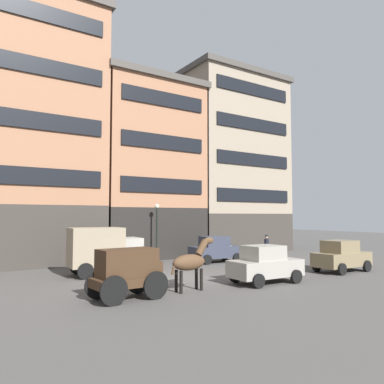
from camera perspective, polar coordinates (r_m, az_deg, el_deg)
ground_plane at (r=20.69m, az=-2.26°, el=-12.72°), size 120.00×120.00×0.00m
building_center_left at (r=28.96m, az=-22.03°, el=8.56°), size 8.49×6.75×18.41m
building_center_right at (r=31.24m, az=-7.12°, el=3.59°), size 8.67×6.75×14.26m
building_far_right at (r=36.32m, az=5.95°, el=4.49°), size 10.27×6.75×16.68m
cargo_wagon at (r=15.42m, az=-9.58°, el=-11.50°), size 3.00×1.69×1.98m
draft_horse at (r=16.81m, az=-0.18°, el=-10.47°), size 2.35×0.71×2.30m
delivery_truck_near at (r=21.78m, az=-12.84°, el=-8.40°), size 4.48×2.44×2.62m
sedan_dark at (r=24.16m, az=21.60°, el=-8.97°), size 3.71×1.87×1.83m
sedan_light at (r=27.01m, az=3.60°, el=-8.62°), size 3.85×2.18×1.83m
sedan_parked_curb at (r=19.09m, az=10.97°, el=-10.66°), size 3.76×1.97×1.83m
pedestrian_officer at (r=30.18m, az=11.20°, el=-7.90°), size 0.49×0.49×1.79m
streetlamp_curbside at (r=27.10m, az=-5.33°, el=-4.87°), size 0.32×0.32×4.12m
fire_hydrant_curbside at (r=26.19m, az=-7.65°, el=-9.82°), size 0.24×0.24×0.83m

